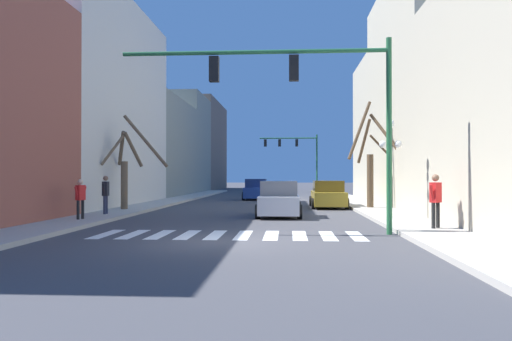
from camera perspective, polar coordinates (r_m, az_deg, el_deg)
ground_plane at (r=14.64m, az=-3.80°, el=-8.11°), size 240.00×240.00×0.00m
sidewalk_left at (r=16.78m, az=-26.69°, el=-6.83°), size 2.23×90.00×0.15m
sidewalk_right at (r=15.23m, az=21.62°, el=-7.49°), size 2.23×90.00×0.15m
building_row_left at (r=45.33m, az=-12.39°, el=4.04°), size 6.00×68.38×12.74m
building_row_right at (r=29.17m, az=21.31°, el=7.01°), size 6.00×36.46×13.43m
crosswalk_stripes at (r=16.19m, az=-3.06°, el=-7.37°), size 8.55×2.60×0.01m
traffic_signal_near at (r=16.71m, az=5.75°, el=9.22°), size 8.93×0.28×6.42m
traffic_signal_far at (r=57.82m, az=4.59°, el=2.41°), size 6.70×0.28×6.64m
street_lamp_right_corner at (r=21.58m, az=15.14°, el=2.49°), size 0.95×0.36×4.11m
car_parked_left_mid at (r=39.57m, az=0.02°, el=-2.24°), size 2.00×4.12×1.65m
car_driving_toward_lane at (r=29.99m, az=8.24°, el=-2.79°), size 2.10×4.57×1.61m
car_driving_away_lane at (r=23.29m, az=2.66°, el=-3.39°), size 2.06×4.10×1.66m
pedestrian_waiting_at_curb at (r=17.84m, az=19.83°, el=-2.78°), size 0.60×0.63×1.82m
pedestrian_on_right_sidewalk at (r=24.00m, az=-16.81°, el=-2.29°), size 0.26×0.76×1.76m
pedestrian_near_right_corner at (r=21.43m, az=-19.43°, el=-2.70°), size 0.31×0.69×1.63m
street_tree_right_far at (r=27.35m, az=-14.44°, el=0.49°), size 3.20×2.69×4.99m
street_tree_left_mid at (r=28.47m, az=12.96°, el=1.02°), size 2.88×2.41×5.92m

